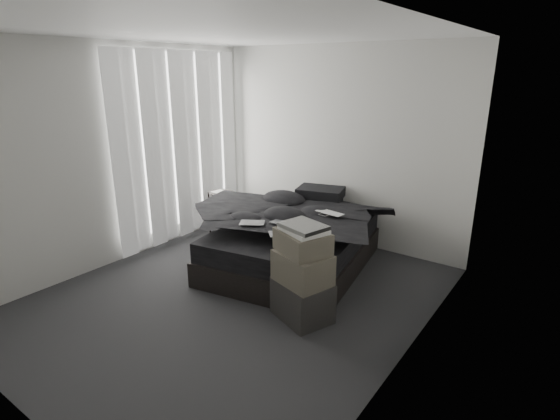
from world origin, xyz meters
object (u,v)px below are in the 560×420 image
Objects in this scene: laptop at (327,208)px; side_stand at (222,214)px; bed at (294,254)px; box_lower at (302,299)px.

laptop is 1.82m from side_stand.
bed is 4.03× the size of box_lower.
side_stand is at bearing 161.05° from bed.
bed is 1.20m from box_lower.
side_stand is 1.22× the size of box_lower.
laptop is 0.65× the size of box_lower.
laptop is 1.26m from box_lower.
laptop is at bearing -3.35° from side_stand.
bed is 1.42m from side_stand.
side_stand is at bearing -175.29° from laptop.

